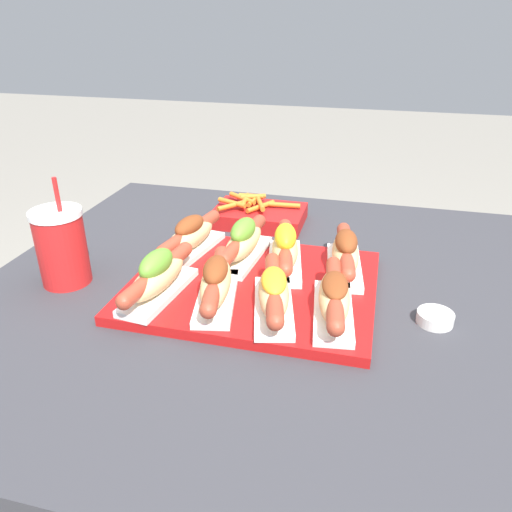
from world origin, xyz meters
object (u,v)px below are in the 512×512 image
object	(u,v)px
hot_dog_3	(334,297)
drink_cup	(62,247)
hot_dog_1	(216,282)
hot_dog_5	(243,242)
hot_dog_0	(157,276)
hot_dog_7	(345,253)
sauce_bowl	(435,317)
hot_dog_6	(285,248)
hot_dog_4	(190,236)
hot_dog_2	(274,292)
serving_tray	(253,285)
fries_basket	(259,215)

from	to	relation	value
hot_dog_3	drink_cup	world-z (taller)	drink_cup
hot_dog_1	hot_dog_5	xyz separation A→B (m)	(0.00, 0.16, 0.00)
hot_dog_0	hot_dog_1	size ratio (longest dim) A/B	1.01
hot_dog_1	hot_dog_7	xyz separation A→B (m)	(0.19, 0.16, 0.00)
hot_dog_0	sauce_bowl	world-z (taller)	hot_dog_0
hot_dog_1	hot_dog_5	world-z (taller)	hot_dog_5
hot_dog_3	hot_dog_0	bearing A→B (deg)	-177.92
hot_dog_6	drink_cup	xyz separation A→B (m)	(-0.38, -0.13, 0.02)
hot_dog_4	drink_cup	size ratio (longest dim) A/B	1.07
drink_cup	sauce_bowl	bearing A→B (deg)	2.25
hot_dog_1	hot_dog_2	bearing A→B (deg)	-3.59
serving_tray	hot_dog_3	distance (m)	0.17
drink_cup	hot_dog_1	bearing A→B (deg)	-4.38
hot_dog_4	hot_dog_7	world-z (taller)	hot_dog_7
hot_dog_4	drink_cup	xyz separation A→B (m)	(-0.19, -0.14, 0.02)
drink_cup	fries_basket	xyz separation A→B (m)	(0.27, 0.36, -0.05)
hot_dog_4	hot_dog_5	distance (m)	0.11
serving_tray	fries_basket	bearing A→B (deg)	102.28
hot_dog_4	hot_dog_7	distance (m)	0.30
hot_dog_1	hot_dog_6	world-z (taller)	hot_dog_6
hot_dog_1	fries_basket	bearing A→B (deg)	93.56
hot_dog_1	drink_cup	size ratio (longest dim) A/B	1.06
hot_dog_4	sauce_bowl	world-z (taller)	hot_dog_4
hot_dog_6	sauce_bowl	distance (m)	0.29
drink_cup	hot_dog_3	bearing A→B (deg)	-2.29
hot_dog_7	fries_basket	size ratio (longest dim) A/B	1.04
hot_dog_4	fries_basket	distance (m)	0.24
hot_dog_7	drink_cup	xyz separation A→B (m)	(-0.49, -0.14, 0.02)
serving_tray	hot_dog_4	world-z (taller)	hot_dog_4
hot_dog_0	hot_dog_3	world-z (taller)	hot_dog_0
serving_tray	sauce_bowl	xyz separation A→B (m)	(0.31, -0.03, 0.00)
hot_dog_0	drink_cup	distance (m)	0.20
serving_tray	hot_dog_0	size ratio (longest dim) A/B	1.98
hot_dog_5	drink_cup	size ratio (longest dim) A/B	1.08
hot_dog_0	hot_dog_3	bearing A→B (deg)	2.08
hot_dog_3	fries_basket	world-z (taller)	hot_dog_3
hot_dog_1	hot_dog_5	distance (m)	0.16
hot_dog_2	hot_dog_5	bearing A→B (deg)	120.06
hot_dog_7	hot_dog_3	bearing A→B (deg)	-91.01
serving_tray	hot_dog_3	xyz separation A→B (m)	(0.15, -0.07, 0.04)
hot_dog_1	hot_dog_4	xyz separation A→B (m)	(-0.11, 0.16, -0.00)
sauce_bowl	hot_dog_0	bearing A→B (deg)	-172.97
drink_cup	hot_dog_2	bearing A→B (deg)	-4.18
hot_dog_3	hot_dog_4	xyz separation A→B (m)	(-0.30, 0.16, 0.00)
hot_dog_5	hot_dog_7	size ratio (longest dim) A/B	1.00
hot_dog_0	hot_dog_6	world-z (taller)	same
hot_dog_5	hot_dog_6	xyz separation A→B (m)	(0.08, -0.01, 0.00)
hot_dog_4	serving_tray	bearing A→B (deg)	-29.34
serving_tray	drink_cup	world-z (taller)	drink_cup
hot_dog_1	hot_dog_6	size ratio (longest dim) A/B	1.00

